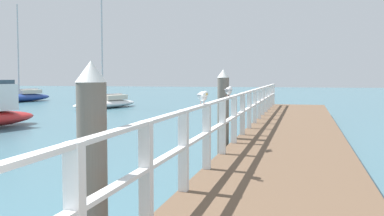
% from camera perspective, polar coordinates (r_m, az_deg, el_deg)
% --- Properties ---
extents(pier_deck, '(2.60, 24.88, 0.52)m').
position_cam_1_polar(pier_deck, '(13.27, 11.56, -3.93)').
color(pier_deck, brown).
rests_on(pier_deck, ground_plane).
extents(pier_railing, '(0.12, 23.40, 1.07)m').
position_cam_1_polar(pier_railing, '(13.26, 6.35, 0.11)').
color(pier_railing, white).
rests_on(pier_railing, pier_deck).
extents(dock_piling_near, '(0.29, 0.29, 2.18)m').
position_cam_1_polar(dock_piling_near, '(4.69, -11.56, -7.88)').
color(dock_piling_near, '#6B6056').
rests_on(dock_piling_near, ground_plane).
extents(dock_piling_far, '(0.29, 0.29, 2.18)m').
position_cam_1_polar(dock_piling_far, '(11.84, 3.66, -0.71)').
color(dock_piling_far, '#6B6056').
rests_on(dock_piling_far, ground_plane).
extents(seagull_foreground, '(0.26, 0.45, 0.21)m').
position_cam_1_polar(seagull_foreground, '(7.54, 1.26, 1.44)').
color(seagull_foreground, white).
rests_on(seagull_foreground, pier_railing).
extents(seagull_background, '(0.18, 0.48, 0.21)m').
position_cam_1_polar(seagull_background, '(10.15, 4.31, 2.07)').
color(seagull_background, white).
rests_on(seagull_background, pier_railing).
extents(boat_2, '(3.11, 5.79, 7.09)m').
position_cam_1_polar(boat_2, '(30.61, -9.99, 0.63)').
color(boat_2, white).
rests_on(boat_2, ground_plane).
extents(boat_3, '(2.85, 5.84, 7.30)m').
position_cam_1_polar(boat_3, '(39.28, -19.19, 1.26)').
color(boat_3, navy).
rests_on(boat_3, ground_plane).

